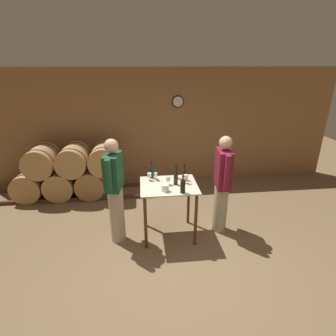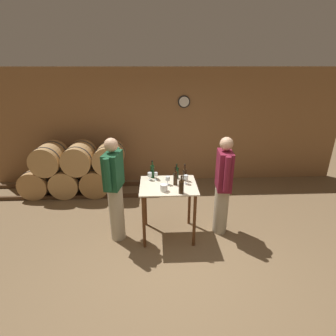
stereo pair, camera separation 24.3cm
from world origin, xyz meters
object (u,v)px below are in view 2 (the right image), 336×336
(wine_bottle_center, at_px, (177,173))
(person_visitor_with_scarf, at_px, (115,188))
(wine_bottle_right, at_px, (181,187))
(wine_glass_far_side, at_px, (186,178))
(wine_bottle_far_right, at_px, (185,174))
(wine_glass_near_right, at_px, (168,179))
(person_host, at_px, (223,185))
(wine_glass_near_center, at_px, (156,175))
(ice_bucket, at_px, (164,188))
(wine_bottle_far_left, at_px, (152,171))
(wine_glass_near_left, at_px, (150,175))
(wine_bottle_left, at_px, (175,178))

(wine_bottle_center, xyz_separation_m, person_visitor_with_scarf, (-1.00, -0.31, -0.12))
(wine_bottle_right, distance_m, wine_glass_far_side, 0.34)
(wine_bottle_far_right, relative_size, wine_glass_far_side, 1.91)
(person_visitor_with_scarf, bearing_deg, wine_bottle_right, -13.75)
(wine_glass_near_right, bearing_deg, wine_glass_far_side, 3.44)
(wine_bottle_right, xyz_separation_m, wine_bottle_far_right, (0.10, 0.47, 0.00))
(wine_bottle_right, xyz_separation_m, person_host, (0.72, 0.35, -0.15))
(wine_bottle_right, bearing_deg, wine_glass_near_center, 126.64)
(ice_bucket, bearing_deg, wine_bottle_far_right, 46.89)
(wine_glass_near_right, bearing_deg, wine_bottle_center, 56.89)
(wine_glass_near_center, bearing_deg, wine_bottle_far_left, 119.98)
(wine_bottle_center, height_order, person_visitor_with_scarf, person_visitor_with_scarf)
(wine_bottle_center, xyz_separation_m, wine_glass_near_left, (-0.45, -0.06, -0.01))
(wine_bottle_far_right, xyz_separation_m, person_visitor_with_scarf, (-1.13, -0.22, -0.13))
(wine_bottle_center, bearing_deg, person_host, -15.32)
(person_host, bearing_deg, wine_bottle_far_right, 169.62)
(wine_bottle_far_left, distance_m, wine_bottle_center, 0.41)
(wine_glass_far_side, bearing_deg, wine_glass_near_left, 163.17)
(wine_bottle_left, height_order, wine_bottle_far_right, wine_bottle_left)
(wine_glass_near_center, xyz_separation_m, wine_glass_far_side, (0.48, -0.18, 0.01))
(wine_glass_near_left, bearing_deg, person_host, -7.15)
(wine_bottle_far_left, bearing_deg, person_visitor_with_scarf, -149.16)
(wine_glass_far_side, bearing_deg, person_visitor_with_scarf, -176.21)
(wine_bottle_right, relative_size, wine_glass_near_center, 2.14)
(ice_bucket, bearing_deg, wine_bottle_center, 63.95)
(wine_bottle_left, distance_m, person_visitor_with_scarf, 0.97)
(wine_bottle_far_left, height_order, wine_glass_far_side, wine_bottle_far_left)
(wine_bottle_left, height_order, person_host, person_host)
(wine_bottle_far_left, height_order, person_host, person_host)
(wine_bottle_left, relative_size, wine_glass_near_right, 2.18)
(wine_glass_near_left, relative_size, wine_glass_near_center, 1.00)
(wine_bottle_far_left, bearing_deg, wine_glass_near_center, -60.02)
(wine_bottle_far_left, relative_size, ice_bucket, 2.69)
(wine_bottle_far_right, bearing_deg, person_visitor_with_scarf, -169.20)
(wine_glass_near_center, distance_m, person_host, 1.12)
(wine_bottle_left, relative_size, ice_bucket, 2.66)
(wine_bottle_center, relative_size, wine_glass_far_side, 1.69)
(wine_bottle_center, distance_m, wine_glass_near_center, 0.35)
(wine_glass_near_right, distance_m, wine_glass_far_side, 0.29)
(wine_bottle_far_right, distance_m, ice_bucket, 0.52)
(wine_bottle_left, distance_m, wine_bottle_center, 0.26)
(wine_bottle_left, xyz_separation_m, person_visitor_with_scarf, (-0.96, -0.05, -0.14))
(wine_bottle_far_right, bearing_deg, wine_bottle_right, -102.02)
(wine_bottle_far_right, distance_m, wine_glass_near_center, 0.47)
(wine_glass_near_left, height_order, wine_glass_far_side, wine_glass_far_side)
(wine_bottle_right, xyz_separation_m, wine_glass_near_right, (-0.19, 0.31, -0.00))
(wine_bottle_right, bearing_deg, ice_bucket, 161.48)
(wine_glass_near_center, bearing_deg, wine_glass_far_side, -20.15)
(wine_glass_near_right, distance_m, person_host, 0.93)
(wine_bottle_left, bearing_deg, wine_glass_near_right, 174.39)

